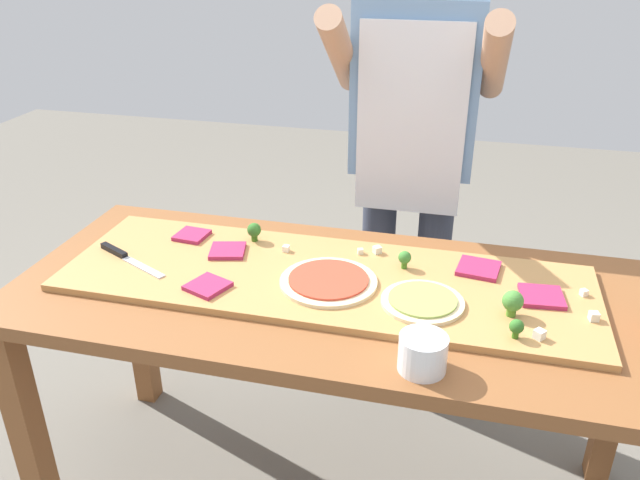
# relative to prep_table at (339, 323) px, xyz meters

# --- Properties ---
(prep_table) EXTENTS (1.75, 0.74, 0.78)m
(prep_table) POSITION_rel_prep_table_xyz_m (0.00, 0.00, 0.00)
(prep_table) COLOR brown
(prep_table) RESTS_ON ground
(cutting_board) EXTENTS (1.42, 0.46, 0.02)m
(cutting_board) POSITION_rel_prep_table_xyz_m (-0.05, 0.03, 0.11)
(cutting_board) COLOR #B27F47
(cutting_board) RESTS_ON prep_table
(chefs_knife) EXTENTS (0.26, 0.14, 0.02)m
(chefs_knife) POSITION_rel_prep_table_xyz_m (-0.63, -0.01, 0.13)
(chefs_knife) COLOR #B7BABF
(chefs_knife) RESTS_ON cutting_board
(pizza_whole_pesto_green) EXTENTS (0.21, 0.21, 0.02)m
(pizza_whole_pesto_green) POSITION_rel_prep_table_xyz_m (0.22, -0.05, 0.13)
(pizza_whole_pesto_green) COLOR beige
(pizza_whole_pesto_green) RESTS_ON cutting_board
(pizza_whole_tomato_red) EXTENTS (0.26, 0.26, 0.02)m
(pizza_whole_tomato_red) POSITION_rel_prep_table_xyz_m (-0.03, -0.01, 0.13)
(pizza_whole_tomato_red) COLOR beige
(pizza_whole_tomato_red) RESTS_ON cutting_board
(pizza_slice_near_left) EXTENTS (0.12, 0.12, 0.01)m
(pizza_slice_near_left) POSITION_rel_prep_table_xyz_m (-0.35, 0.09, 0.13)
(pizza_slice_near_left) COLOR #9E234C
(pizza_slice_near_left) RESTS_ON cutting_board
(pizza_slice_far_right) EXTENTS (0.11, 0.11, 0.01)m
(pizza_slice_far_right) POSITION_rel_prep_table_xyz_m (0.51, 0.05, 0.13)
(pizza_slice_far_right) COLOR #9E234C
(pizza_slice_far_right) RESTS_ON cutting_board
(pizza_slice_far_left) EXTENTS (0.12, 0.12, 0.01)m
(pizza_slice_far_left) POSITION_rel_prep_table_xyz_m (-0.33, -0.11, 0.13)
(pizza_slice_far_left) COLOR #9E234C
(pizza_slice_far_left) RESTS_ON cutting_board
(pizza_slice_center) EXTENTS (0.12, 0.12, 0.01)m
(pizza_slice_center) POSITION_rel_prep_table_xyz_m (0.35, 0.16, 0.13)
(pizza_slice_center) COLOR #9E234C
(pizza_slice_center) RESTS_ON cutting_board
(pizza_slice_near_right) EXTENTS (0.10, 0.10, 0.01)m
(pizza_slice_near_right) POSITION_rel_prep_table_xyz_m (-0.49, 0.16, 0.13)
(pizza_slice_near_right) COLOR #9E234C
(pizza_slice_near_right) RESTS_ON cutting_board
(broccoli_floret_back_mid) EXTENTS (0.04, 0.04, 0.05)m
(broccoli_floret_back_mid) POSITION_rel_prep_table_xyz_m (0.15, 0.12, 0.15)
(broccoli_floret_back_mid) COLOR #3F7220
(broccoli_floret_back_mid) RESTS_ON cutting_board
(broccoli_floret_center_left) EXTENTS (0.04, 0.04, 0.06)m
(broccoli_floret_center_left) POSITION_rel_prep_table_xyz_m (-0.30, 0.18, 0.16)
(broccoli_floret_center_left) COLOR #366618
(broccoli_floret_center_left) RESTS_ON cutting_board
(broccoli_floret_back_right) EXTENTS (0.05, 0.05, 0.07)m
(broccoli_floret_back_right) POSITION_rel_prep_table_xyz_m (0.43, -0.05, 0.16)
(broccoli_floret_back_right) COLOR #487A23
(broccoli_floret_back_right) RESTS_ON cutting_board
(broccoli_floret_back_left) EXTENTS (0.03, 0.03, 0.05)m
(broccoli_floret_back_left) POSITION_rel_prep_table_xyz_m (0.44, -0.14, 0.15)
(broccoli_floret_back_left) COLOR #366618
(broccoli_floret_back_left) RESTS_ON cutting_board
(cheese_crumble_a) EXTENTS (0.03, 0.03, 0.02)m
(cheese_crumble_a) POSITION_rel_prep_table_xyz_m (0.07, 0.19, 0.13)
(cheese_crumble_a) COLOR silver
(cheese_crumble_a) RESTS_ON cutting_board
(cheese_crumble_b) EXTENTS (0.03, 0.03, 0.02)m
(cheese_crumble_b) POSITION_rel_prep_table_xyz_m (0.49, -0.13, 0.13)
(cheese_crumble_b) COLOR white
(cheese_crumble_b) RESTS_ON cutting_board
(cheese_crumble_c) EXTENTS (0.03, 0.03, 0.02)m
(cheese_crumble_c) POSITION_rel_prep_table_xyz_m (0.62, -0.02, 0.13)
(cheese_crumble_c) COLOR silver
(cheese_crumble_c) RESTS_ON cutting_board
(cheese_crumble_d) EXTENTS (0.02, 0.02, 0.02)m
(cheese_crumble_d) POSITION_rel_prep_table_xyz_m (0.61, 0.09, 0.13)
(cheese_crumble_d) COLOR white
(cheese_crumble_d) RESTS_ON cutting_board
(cheese_crumble_e) EXTENTS (0.02, 0.02, 0.02)m
(cheese_crumble_e) POSITION_rel_prep_table_xyz_m (0.02, 0.18, 0.13)
(cheese_crumble_e) COLOR silver
(cheese_crumble_e) RESTS_ON cutting_board
(cheese_crumble_f) EXTENTS (0.02, 0.02, 0.02)m
(cheese_crumble_f) POSITION_rel_prep_table_xyz_m (-0.19, 0.14, 0.13)
(cheese_crumble_f) COLOR white
(cheese_crumble_f) RESTS_ON cutting_board
(flour_cup) EXTENTS (0.11, 0.11, 0.08)m
(flour_cup) POSITION_rel_prep_table_xyz_m (0.24, -0.28, 0.14)
(flour_cup) COLOR white
(flour_cup) RESTS_ON prep_table
(cook_center) EXTENTS (0.54, 0.39, 1.67)m
(cook_center) POSITION_rel_prep_table_xyz_m (0.11, 0.63, 0.33)
(cook_center) COLOR #333847
(cook_center) RESTS_ON ground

